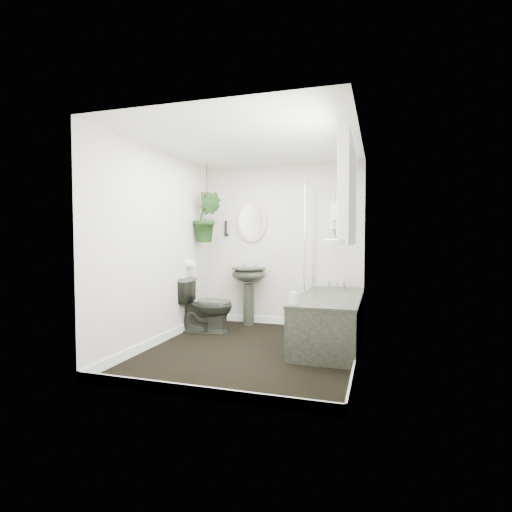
% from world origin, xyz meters
% --- Properties ---
extents(floor, '(2.30, 2.80, 0.02)m').
position_xyz_m(floor, '(0.00, 0.00, -0.01)').
color(floor, black).
rests_on(floor, ground).
extents(ceiling, '(2.30, 2.80, 0.02)m').
position_xyz_m(ceiling, '(0.00, 0.00, 2.31)').
color(ceiling, white).
rests_on(ceiling, ground).
extents(wall_back, '(2.30, 0.02, 2.30)m').
position_xyz_m(wall_back, '(0.00, 1.41, 1.15)').
color(wall_back, beige).
rests_on(wall_back, ground).
extents(wall_front, '(2.30, 0.02, 2.30)m').
position_xyz_m(wall_front, '(0.00, -1.41, 1.15)').
color(wall_front, beige).
rests_on(wall_front, ground).
extents(wall_left, '(0.02, 2.80, 2.30)m').
position_xyz_m(wall_left, '(-1.16, 0.00, 1.15)').
color(wall_left, beige).
rests_on(wall_left, ground).
extents(wall_right, '(0.02, 2.80, 2.30)m').
position_xyz_m(wall_right, '(1.16, 0.00, 1.15)').
color(wall_right, beige).
rests_on(wall_right, ground).
extents(skirting, '(2.30, 2.80, 0.10)m').
position_xyz_m(skirting, '(0.00, 0.00, 0.05)').
color(skirting, white).
rests_on(skirting, floor).
extents(bathtub, '(0.72, 1.72, 0.58)m').
position_xyz_m(bathtub, '(0.80, 0.50, 0.29)').
color(bathtub, '#2B2E26').
rests_on(bathtub, floor).
extents(bath_screen, '(0.04, 0.72, 1.40)m').
position_xyz_m(bath_screen, '(0.47, 0.99, 1.28)').
color(bath_screen, silver).
rests_on(bath_screen, bathtub).
extents(shower_box, '(0.20, 0.10, 0.35)m').
position_xyz_m(shower_box, '(0.80, 1.34, 1.55)').
color(shower_box, white).
rests_on(shower_box, wall_back).
extents(oval_mirror, '(0.46, 0.03, 0.62)m').
position_xyz_m(oval_mirror, '(-0.45, 1.37, 1.50)').
color(oval_mirror, '#C6B787').
rests_on(oval_mirror, wall_back).
extents(wall_sconce, '(0.04, 0.04, 0.22)m').
position_xyz_m(wall_sconce, '(-0.85, 1.36, 1.40)').
color(wall_sconce, black).
rests_on(wall_sconce, wall_back).
extents(toilet_roll_holder, '(0.11, 0.11, 0.11)m').
position_xyz_m(toilet_roll_holder, '(-1.10, 0.70, 0.90)').
color(toilet_roll_holder, white).
rests_on(toilet_roll_holder, wall_left).
extents(window_recess, '(0.08, 1.00, 0.90)m').
position_xyz_m(window_recess, '(1.09, -0.70, 1.65)').
color(window_recess, white).
rests_on(window_recess, wall_right).
extents(window_sill, '(0.18, 1.00, 0.04)m').
position_xyz_m(window_sill, '(1.02, -0.70, 1.23)').
color(window_sill, white).
rests_on(window_sill, wall_right).
extents(window_blinds, '(0.01, 0.86, 0.76)m').
position_xyz_m(window_blinds, '(1.04, -0.70, 1.65)').
color(window_blinds, white).
rests_on(window_blinds, wall_right).
extents(toilet, '(0.75, 0.49, 0.72)m').
position_xyz_m(toilet, '(-0.85, 0.64, 0.36)').
color(toilet, '#2B2E26').
rests_on(toilet, floor).
extents(pedestal_sink, '(0.57, 0.51, 0.84)m').
position_xyz_m(pedestal_sink, '(-0.45, 1.23, 0.42)').
color(pedestal_sink, '#2B2E26').
rests_on(pedestal_sink, floor).
extents(sill_plant, '(0.25, 0.23, 0.22)m').
position_xyz_m(sill_plant, '(1.00, -0.40, 1.36)').
color(sill_plant, black).
rests_on(sill_plant, window_sill).
extents(hanging_plant, '(0.45, 0.40, 0.69)m').
position_xyz_m(hanging_plant, '(-0.97, 0.95, 1.54)').
color(hanging_plant, black).
rests_on(hanging_plant, ceiling).
extents(soap_bottle, '(0.11, 0.11, 0.18)m').
position_xyz_m(soap_bottle, '(0.52, -0.24, 0.67)').
color(soap_bottle, black).
rests_on(soap_bottle, bathtub).
extents(hanging_pot, '(0.16, 0.16, 0.12)m').
position_xyz_m(hanging_pot, '(-0.97, 0.95, 1.83)').
color(hanging_pot, '#4F372D').
rests_on(hanging_pot, ceiling).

